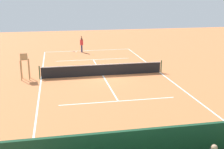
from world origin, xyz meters
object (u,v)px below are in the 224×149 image
object	(u,v)px
tennis_net	(103,70)
courtside_bench	(194,148)
tennis_racket	(76,52)
tennis_ball_far	(93,55)
tennis_ball_near	(76,56)
tennis_player	(82,44)
umpire_chair	(25,63)

from	to	relation	value
tennis_net	courtside_bench	xyz separation A→B (m)	(-1.60, 13.27, 0.06)
tennis_net	tennis_racket	world-z (taller)	tennis_net
tennis_racket	tennis_ball_far	size ratio (longest dim) A/B	8.52
tennis_racket	tennis_ball_far	xyz separation A→B (m)	(-1.73, 2.02, 0.02)
tennis_net	tennis_ball_near	bearing A→B (deg)	-78.55
courtside_bench	tennis_player	bearing A→B (deg)	-84.16
umpire_chair	tennis_ball_near	bearing A→B (deg)	-120.32
courtside_bench	tennis_racket	distance (m)	23.87
tennis_player	tennis_racket	xyz separation A→B (m)	(0.64, -0.29, -1.00)
umpire_chair	tennis_ball_far	xyz separation A→B (m)	(-6.50, -8.28, -1.28)
tennis_player	tennis_racket	bearing A→B (deg)	-24.33
umpire_chair	tennis_player	distance (m)	11.38
tennis_racket	courtside_bench	bearing A→B (deg)	97.31
umpire_chair	tennis_ball_near	size ratio (longest dim) A/B	32.42
tennis_racket	tennis_ball_near	world-z (taller)	tennis_ball_near
tennis_net	tennis_player	xyz separation A→B (m)	(0.79, -10.11, 0.51)
tennis_net	tennis_ball_far	distance (m)	8.40
umpire_chair	tennis_racket	bearing A→B (deg)	-114.83
umpire_chair	tennis_ball_far	size ratio (longest dim) A/B	32.42
tennis_net	umpire_chair	distance (m)	6.25
umpire_chair	tennis_racket	distance (m)	11.43
courtside_bench	tennis_ball_far	distance (m)	21.70
tennis_net	tennis_player	distance (m)	10.15
umpire_chair	tennis_racket	xyz separation A→B (m)	(-4.77, -10.30, -1.30)
umpire_chair	courtside_bench	xyz separation A→B (m)	(-7.80, 13.37, -0.76)
tennis_player	courtside_bench	bearing A→B (deg)	95.84
tennis_racket	tennis_net	bearing A→B (deg)	97.84
tennis_player	tennis_ball_far	size ratio (longest dim) A/B	29.18
umpire_chair	tennis_player	size ratio (longest dim) A/B	1.11
tennis_ball_near	tennis_player	bearing A→B (deg)	-110.80
tennis_ball_far	courtside_bench	bearing A→B (deg)	93.45
tennis_net	umpire_chair	bearing A→B (deg)	-0.90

